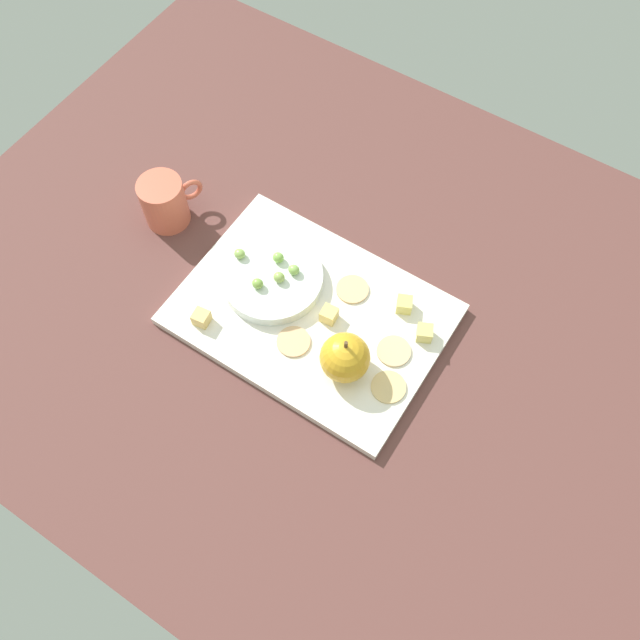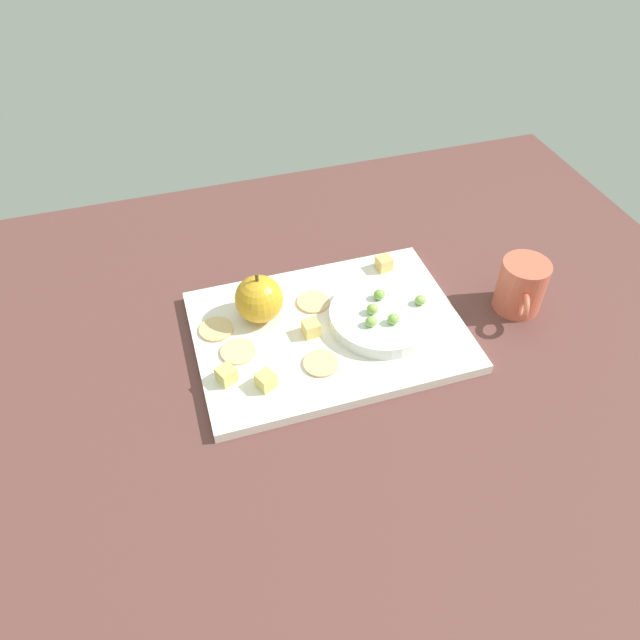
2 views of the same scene
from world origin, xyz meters
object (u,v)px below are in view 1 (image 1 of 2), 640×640
Objects in this scene: cheese_cube_0 at (425,333)px; grape_3 at (258,284)px; apple_whole at (345,358)px; grape_1 at (240,254)px; cracker_0 at (394,351)px; cheese_cube_1 at (329,315)px; cracker_1 at (293,342)px; cracker_2 at (388,387)px; platter at (311,314)px; cracker_3 at (352,289)px; grape_2 at (279,277)px; grape_4 at (278,258)px; cheese_cube_3 at (201,318)px; serving_dish at (272,278)px; grape_0 at (293,271)px; cheese_cube_2 at (404,304)px; cup at (165,202)px.

grape_3 reaches higher than cheese_cube_0.
grape_1 is (22.73, -6.39, -0.80)cm from apple_whole.
grape_1 reaches higher than cracker_0.
cheese_cube_1 reaches higher than cracker_1.
cracker_0 is at bearing -67.68° from cracker_2.
platter is at bearing -29.62° from apple_whole.
cracker_2 and cracker_3 have the same top height.
grape_2 is at bearing -3.16° from cheese_cube_1.
cracker_0 and cracker_3 have the same top height.
grape_2 is at bearing 126.36° from grape_4.
cheese_cube_1 is at bearing -145.54° from cheese_cube_3.
grape_2 reaches higher than serving_dish.
grape_2 is 3.51cm from grape_4.
grape_0 is at bearing -17.19° from cheese_cube_1.
cracker_2 is 30.17cm from grape_1.
grape_2 reaches higher than cracker_3.
serving_dish is 6.20cm from grape_1.
grape_3 is at bearing -6.34° from cracker_2.
grape_1 is 1.00× the size of grape_3.
cheese_cube_0 is 21.51cm from grape_0.
cracker_1 is at bearing -161.43° from cheese_cube_3.
grape_2 is at bearing -21.84° from apple_whole.
cheese_cube_0 is at bearing -173.33° from grape_0.
serving_dish reaches higher than cracker_2.
cracker_3 is (8.08, 1.47, -0.92)cm from cheese_cube_2.
platter is at bearing -15.11° from cracker_2.
cracker_3 is at bearing -40.67° from cracker_2.
cup reaches higher than grape_3.
cracker_2 is (-15.81, 4.27, 0.99)cm from platter.
apple_whole reaches higher than serving_dish.
grape_2 reaches higher than cheese_cube_3.
cup is (32.40, -2.33, 1.49)cm from cheese_cube_1.
grape_1 is 0.18× the size of cup.
cheese_cube_1 is 0.23× the size of cup.
cheese_cube_2 is at bearing -142.87° from cheese_cube_3.
cracker_3 is 2.83× the size of grape_3.
cracker_0 is at bearing -153.10° from cracker_1.
cheese_cube_1 is at bearing -169.44° from platter.
grape_1 is 7.42cm from grape_2.
cheese_cube_1 is 11.84cm from grape_4.
cheese_cube_3 reaches higher than serving_dish.
grape_2 is (-6.30, -11.11, 1.72)cm from cheese_cube_3.
cheese_cube_0 reaches higher than cracker_2.
cheese_cube_2 is at bearing -144.56° from platter.
apple_whole is 1.43× the size of cracker_3.
cracker_1 and cracker_2 have the same top height.
cheese_cube_0 is 5.21cm from cracker_0.
grape_3 is at bearing -11.49° from apple_whole.
grape_3 is (0.58, 2.78, 1.80)cm from serving_dish.
apple_whole is at bearing 150.38° from platter.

